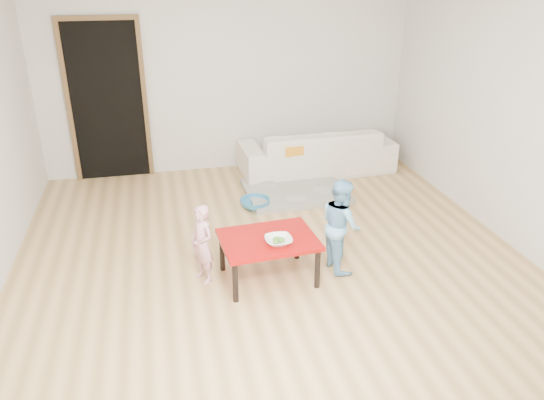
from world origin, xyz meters
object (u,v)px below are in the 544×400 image
object	(u,v)px
bowl	(279,241)
basin	(255,203)
red_table	(268,258)
sofa	(316,150)
child_pink	(202,244)
child_blue	(341,225)

from	to	relation	value
bowl	basin	xyz separation A→B (m)	(0.11, 1.68, -0.40)
basin	red_table	bearing A→B (deg)	-96.40
sofa	red_table	size ratio (longest dim) A/B	2.47
red_table	bowl	world-z (taller)	bowl
red_table	child_pink	distance (m)	0.62
child_pink	child_blue	world-z (taller)	child_blue
child_blue	basin	xyz separation A→B (m)	(-0.53, 1.50, -0.40)
child_pink	child_blue	distance (m)	1.30
red_table	sofa	bearing A→B (deg)	64.15
bowl	child_pink	world-z (taller)	child_pink
sofa	child_pink	xyz separation A→B (m)	(-1.84, -2.47, 0.07)
red_table	basin	xyz separation A→B (m)	(0.17, 1.56, -0.16)
basin	sofa	bearing A→B (deg)	43.43
red_table	child_blue	size ratio (longest dim) A/B	0.94
bowl	child_blue	world-z (taller)	child_blue
bowl	child_blue	distance (m)	0.67
basin	bowl	bearing A→B (deg)	-93.73
child_pink	basin	xyz separation A→B (m)	(0.76, 1.45, -0.32)
sofa	child_blue	bearing A→B (deg)	76.12
child_blue	basin	bearing A→B (deg)	14.00
child_pink	child_blue	bearing A→B (deg)	57.87
bowl	child_pink	xyz separation A→B (m)	(-0.65, 0.23, -0.08)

